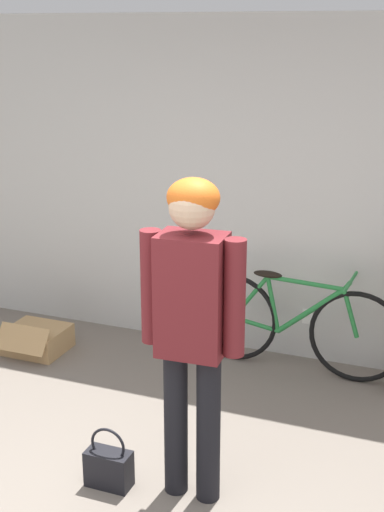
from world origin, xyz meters
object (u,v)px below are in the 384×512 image
(cardboard_box, at_px, (37,339))
(bicycle, at_px, (293,324))
(person, at_px, (192,309))
(handbag, at_px, (109,467))

(cardboard_box, bearing_deg, bicycle, 11.84)
(person, relative_size, handbag, 4.88)
(handbag, bearing_deg, cardboard_box, 134.95)
(bicycle, height_order, handbag, bicycle)
(bicycle, xyz_separation_m, cardboard_box, (-1.99, -0.42, -0.28))
(cardboard_box, bearing_deg, person, -34.60)
(person, height_order, cardboard_box, person)
(handbag, xyz_separation_m, cardboard_box, (-1.37, 1.38, -0.02))
(person, bearing_deg, cardboard_box, 142.12)
(bicycle, xyz_separation_m, handbag, (-0.62, -1.79, -0.26))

